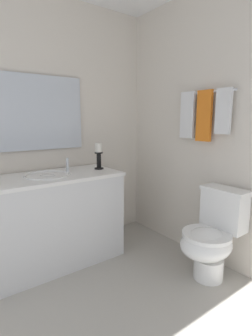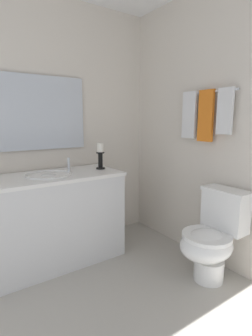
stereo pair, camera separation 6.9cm
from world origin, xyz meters
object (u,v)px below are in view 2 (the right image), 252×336
(mirror, at_px, (36,113))
(towel_bar, at_px, (208,92))
(towel_near_corner, at_px, (225,111))
(vanity_cabinet, at_px, (51,219))
(towel_center, at_px, (206,116))
(sink_basin, at_px, (49,179))
(towel_near_vanity, at_px, (189,115))
(toilet, at_px, (212,238))
(candle_holder_tall, at_px, (100,155))

(mirror, bearing_deg, towel_bar, 50.08)
(towel_bar, distance_m, towel_near_corner, 0.25)
(vanity_cabinet, bearing_deg, towel_center, 58.52)
(sink_basin, relative_size, towel_bar, 0.71)
(sink_basin, bearing_deg, towel_center, 58.50)
(vanity_cabinet, bearing_deg, sink_basin, 90.00)
(mirror, distance_m, towel_near_vanity, 1.43)
(vanity_cabinet, height_order, toilet, vanity_cabinet)
(candle_holder_tall, xyz_separation_m, toilet, (1.02, 0.45, -0.59))
(towel_near_vanity, bearing_deg, toilet, -23.06)
(towel_near_corner, bearing_deg, towel_near_vanity, 180.00)
(candle_holder_tall, relative_size, towel_center, 0.58)
(towel_bar, distance_m, towel_center, 0.20)
(candle_holder_tall, distance_m, toilet, 1.26)
(sink_basin, bearing_deg, mirror, -179.80)
(mirror, height_order, towel_near_vanity, mirror)
(candle_holder_tall, xyz_separation_m, towel_bar, (0.73, 0.68, 0.58))
(sink_basin, bearing_deg, candle_holder_tall, 90.46)
(vanity_cabinet, relative_size, toilet, 1.72)
(toilet, distance_m, towel_center, 1.04)
(toilet, bearing_deg, sink_basin, -136.09)
(towel_center, bearing_deg, towel_bar, 90.00)
(towel_bar, xyz_separation_m, towel_near_vanity, (-0.19, -0.02, -0.19))
(vanity_cabinet, bearing_deg, towel_bar, 58.90)
(mirror, height_order, towel_center, mirror)
(sink_basin, height_order, towel_near_vanity, towel_near_vanity)
(towel_bar, xyz_separation_m, towel_center, (0.00, -0.02, -0.20))
(towel_center, xyz_separation_m, towel_near_corner, (0.19, 0.00, 0.04))
(candle_holder_tall, xyz_separation_m, towel_near_corner, (0.92, 0.66, 0.41))
(mirror, xyz_separation_m, towel_near_vanity, (0.81, 1.18, -0.02))
(vanity_cabinet, xyz_separation_m, towel_center, (0.72, 1.18, 0.93))
(vanity_cabinet, bearing_deg, candle_holder_tall, 90.46)
(towel_near_vanity, bearing_deg, towel_bar, 5.44)
(vanity_cabinet, height_order, towel_near_vanity, towel_near_vanity)
(vanity_cabinet, relative_size, towel_center, 2.89)
(towel_center, bearing_deg, mirror, -130.34)
(sink_basin, xyz_separation_m, towel_center, (0.72, 1.18, 0.55))
(toilet, xyz_separation_m, towel_near_corner, (-0.10, 0.20, 1.01))
(towel_near_corner, bearing_deg, candle_holder_tall, -144.37)
(toilet, relative_size, towel_near_corner, 2.00)
(towel_bar, relative_size, towel_center, 1.27)
(vanity_cabinet, xyz_separation_m, toilet, (1.01, 0.98, -0.05))
(towel_center, bearing_deg, towel_near_corner, 0.00)
(toilet, height_order, towel_bar, towel_bar)
(vanity_cabinet, xyz_separation_m, towel_near_vanity, (0.53, 1.18, 0.94))
(towel_bar, bearing_deg, towel_center, -90.00)
(vanity_cabinet, relative_size, towel_bar, 2.27)
(towel_center, bearing_deg, towel_near_vanity, 180.00)
(sink_basin, distance_m, candle_holder_tall, 0.55)
(candle_holder_tall, height_order, toilet, candle_holder_tall)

